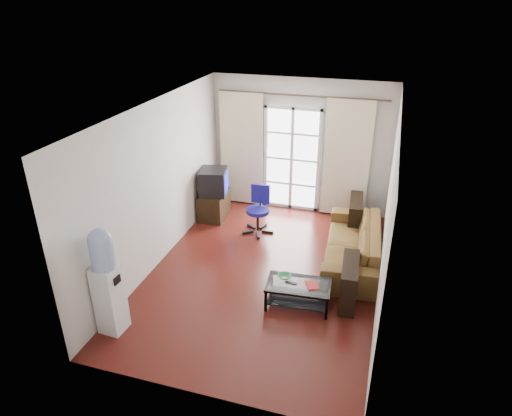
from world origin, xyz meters
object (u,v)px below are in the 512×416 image
at_px(sofa, 352,244).
at_px(water_cooler, 107,279).
at_px(task_chair, 258,219).
at_px(tv_stand, 214,205).
at_px(crt_tv, 212,182).
at_px(coffee_table, 298,291).

relative_size(sofa, water_cooler, 1.47).
bearing_deg(task_chair, tv_stand, 160.76).
xyz_separation_m(tv_stand, crt_tv, (-0.00, -0.04, 0.52)).
height_order(coffee_table, tv_stand, tv_stand).
bearing_deg(crt_tv, sofa, -28.91).
distance_m(tv_stand, task_chair, 1.08).
relative_size(tv_stand, crt_tv, 1.13).
bearing_deg(tv_stand, crt_tv, -94.16).
bearing_deg(sofa, crt_tv, -109.78).
bearing_deg(tv_stand, task_chair, -20.70).
bearing_deg(sofa, coffee_table, -26.47).
height_order(tv_stand, water_cooler, water_cooler).
xyz_separation_m(task_chair, water_cooler, (-1.10, -3.23, 0.55)).
height_order(sofa, water_cooler, water_cooler).
bearing_deg(crt_tv, tv_stand, 76.26).
height_order(sofa, crt_tv, crt_tv).
relative_size(tv_stand, water_cooler, 0.47).
xyz_separation_m(coffee_table, tv_stand, (-2.22, 2.34, 0.03)).
bearing_deg(sofa, water_cooler, -50.76).
height_order(coffee_table, task_chair, task_chair).
distance_m(coffee_table, water_cooler, 2.66).
xyz_separation_m(coffee_table, task_chair, (-1.20, 2.01, 0.02)).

